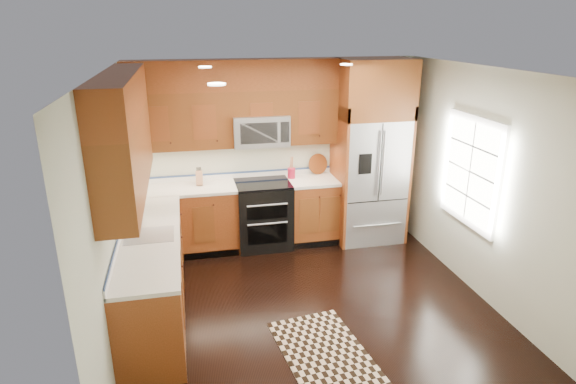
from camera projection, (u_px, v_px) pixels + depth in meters
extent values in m
plane|color=black|center=(310.00, 304.00, 5.49)|extent=(4.00, 4.00, 0.00)
cube|color=#B1B5A3|center=(276.00, 151.00, 6.91)|extent=(4.00, 0.02, 2.60)
cube|color=#B1B5A3|center=(113.00, 213.00, 4.66)|extent=(0.02, 4.00, 2.60)
cube|color=#B1B5A3|center=(482.00, 185.00, 5.47)|extent=(0.02, 4.00, 2.60)
cube|color=white|center=(471.00, 171.00, 5.62)|extent=(0.04, 1.10, 1.30)
cube|color=white|center=(470.00, 171.00, 5.62)|extent=(0.02, 0.95, 1.15)
cube|color=brown|center=(187.00, 221.00, 6.65)|extent=(1.37, 0.60, 0.90)
cube|color=brown|center=(313.00, 211.00, 7.01)|extent=(0.72, 0.60, 0.90)
cube|color=brown|center=(154.00, 277.00, 5.19)|extent=(0.60, 2.40, 0.90)
cube|color=silver|center=(239.00, 185.00, 6.64)|extent=(2.85, 0.62, 0.04)
cube|color=silver|center=(150.00, 237.00, 5.03)|extent=(0.62, 2.40, 0.04)
cube|color=brown|center=(236.00, 119.00, 6.47)|extent=(2.85, 0.33, 0.75)
cube|color=brown|center=(127.00, 154.00, 4.70)|extent=(0.33, 2.40, 0.75)
cube|color=brown|center=(234.00, 75.00, 6.28)|extent=(2.85, 0.33, 0.40)
cube|color=brown|center=(120.00, 95.00, 4.51)|extent=(0.33, 2.40, 0.40)
cube|color=black|center=(263.00, 215.00, 6.83)|extent=(0.76, 0.64, 0.92)
cube|color=black|center=(263.00, 183.00, 6.67)|extent=(0.76, 0.60, 0.02)
cube|color=black|center=(267.00, 213.00, 6.49)|extent=(0.55, 0.01, 0.18)
cube|color=black|center=(267.00, 234.00, 6.59)|extent=(0.55, 0.01, 0.28)
cylinder|color=#B2B2B7|center=(267.00, 205.00, 6.43)|extent=(0.55, 0.02, 0.02)
cylinder|color=#B2B2B7|center=(268.00, 224.00, 6.51)|extent=(0.55, 0.02, 0.02)
cube|color=#B2B2B7|center=(260.00, 130.00, 6.56)|extent=(0.76, 0.40, 0.42)
cube|color=black|center=(259.00, 133.00, 6.36)|extent=(0.50, 0.01, 0.28)
cube|color=#B2B2B7|center=(369.00, 179.00, 6.96)|extent=(0.90, 0.74, 1.80)
cube|color=black|center=(380.00, 163.00, 6.50)|extent=(0.01, 0.01, 1.08)
cube|color=black|center=(365.00, 164.00, 6.46)|extent=(0.18, 0.01, 0.28)
cube|color=brown|center=(338.00, 175.00, 6.84)|extent=(0.04, 0.74, 2.00)
cube|color=brown|center=(399.00, 171.00, 7.03)|extent=(0.04, 0.74, 2.00)
cube|color=brown|center=(374.00, 88.00, 6.53)|extent=(0.98, 0.74, 0.80)
cube|color=#B2B2B7|center=(149.00, 234.00, 5.02)|extent=(0.50, 0.42, 0.02)
cylinder|color=#B2B2B7|center=(130.00, 217.00, 5.14)|extent=(0.02, 0.02, 0.28)
torus|color=#B2B2B7|center=(128.00, 207.00, 5.02)|extent=(0.18, 0.02, 0.18)
cube|color=black|center=(325.00, 353.00, 4.67)|extent=(0.94, 1.39, 0.01)
cube|color=#A77451|center=(199.00, 178.00, 6.58)|extent=(0.10, 0.13, 0.20)
cylinder|color=#A41431|center=(291.00, 173.00, 6.87)|extent=(0.13, 0.13, 0.15)
cylinder|color=brown|center=(318.00, 173.00, 7.09)|extent=(0.36, 0.36, 0.02)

